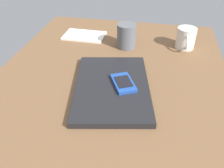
# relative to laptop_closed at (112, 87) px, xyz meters

# --- Properties ---
(desk_surface) EXTENTS (1.20, 0.80, 0.03)m
(desk_surface) POSITION_rel_laptop_closed_xyz_m (0.02, -0.02, -0.02)
(desk_surface) COLOR brown
(desk_surface) RESTS_ON ground
(laptop_closed) EXTENTS (0.38, 0.29, 0.02)m
(laptop_closed) POSITION_rel_laptop_closed_xyz_m (0.00, 0.00, 0.00)
(laptop_closed) COLOR black
(laptop_closed) RESTS_ON desk_surface
(cell_phone_on_laptop) EXTENTS (0.12, 0.10, 0.01)m
(cell_phone_on_laptop) POSITION_rel_laptop_closed_xyz_m (-0.01, 0.03, 0.01)
(cell_phone_on_laptop) COLOR #1E479E
(cell_phone_on_laptop) RESTS_ON laptop_closed
(coffee_mug) EXTENTS (0.11, 0.08, 0.08)m
(coffee_mug) POSITION_rel_laptop_closed_xyz_m (-0.34, 0.24, 0.03)
(coffee_mug) COLOR silver
(coffee_mug) RESTS_ON desk_surface
(notepad) EXTENTS (0.12, 0.18, 0.01)m
(notepad) POSITION_rel_laptop_closed_xyz_m (-0.36, -0.20, -0.01)
(notepad) COLOR white
(notepad) RESTS_ON desk_surface
(key_ring) EXTENTS (0.03, 0.03, 0.00)m
(key_ring) POSITION_rel_laptop_closed_xyz_m (-0.53, 0.23, -0.01)
(key_ring) COLOR silver
(key_ring) RESTS_ON desk_surface
(pen_cup) EXTENTS (0.08, 0.08, 0.10)m
(pen_cup) POSITION_rel_laptop_closed_xyz_m (-0.30, 0.00, 0.04)
(pen_cup) COLOR #595B60
(pen_cup) RESTS_ON desk_surface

